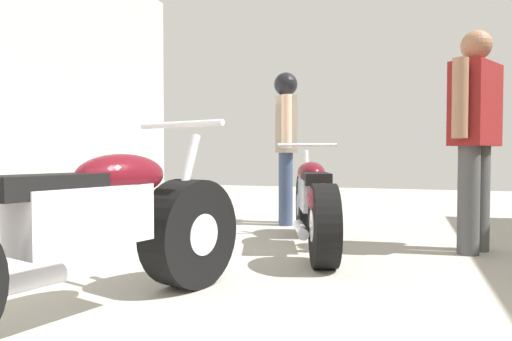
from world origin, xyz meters
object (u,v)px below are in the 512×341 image
at_px(mechanic_in_blue, 475,128).
at_px(mechanic_with_helmet, 286,134).
at_px(motorcycle_maroon_cruiser, 76,238).
at_px(motorcycle_black_naked, 314,204).

bearing_deg(mechanic_in_blue, mechanic_with_helmet, 150.90).
bearing_deg(mechanic_with_helmet, motorcycle_maroon_cruiser, -92.03).
relative_size(motorcycle_black_naked, mechanic_in_blue, 1.06).
bearing_deg(motorcycle_black_naked, mechanic_with_helmet, 113.98).
distance_m(motorcycle_maroon_cruiser, mechanic_in_blue, 2.96).
relative_size(motorcycle_maroon_cruiser, mechanic_with_helmet, 1.21).
relative_size(motorcycle_black_naked, mechanic_with_helmet, 1.10).
bearing_deg(mechanic_in_blue, motorcycle_maroon_cruiser, -129.95).
distance_m(motorcycle_maroon_cruiser, mechanic_with_helmet, 3.26).
distance_m(motorcycle_black_naked, mechanic_in_blue, 1.36).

